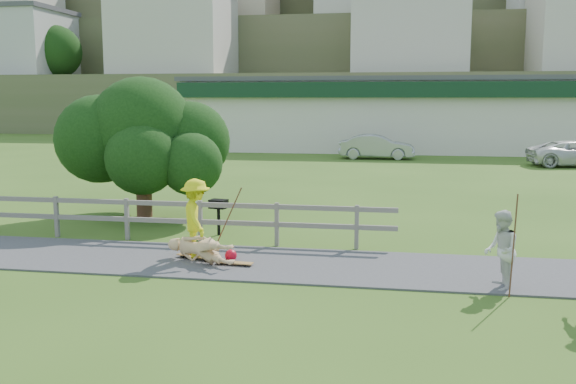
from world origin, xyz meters
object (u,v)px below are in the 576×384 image
object	(u,v)px
skater_rider	(196,222)
car_white	(576,154)
car_silver	(377,147)
skater_fallen	(201,249)
tree	(143,161)
bbq	(219,217)
spectator_a	(501,250)

from	to	relation	value
skater_rider	car_white	xyz separation A→B (m)	(13.87, 23.00, -0.20)
car_silver	skater_fallen	bearing A→B (deg)	173.27
skater_fallen	car_white	bearing A→B (deg)	-2.75
skater_fallen	car_white	distance (m)	27.00
tree	skater_rider	bearing A→B (deg)	-56.20
skater_rider	skater_fallen	world-z (taller)	skater_rider
skater_rider	tree	distance (m)	6.05
skater_fallen	car_silver	world-z (taller)	car_silver
skater_rider	skater_fallen	size ratio (longest dim) A/B	0.98
bbq	skater_fallen	bearing A→B (deg)	-69.84
skater_fallen	tree	bearing A→B (deg)	61.49
car_white	bbq	world-z (taller)	car_white
skater_rider	bbq	bearing A→B (deg)	-21.94
spectator_a	bbq	distance (m)	7.82
car_silver	bbq	bearing A→B (deg)	171.28
skater_rider	spectator_a	distance (m)	6.61
car_silver	car_white	world-z (taller)	car_silver
skater_fallen	bbq	bearing A→B (deg)	36.35
car_silver	bbq	distance (m)	23.00
bbq	car_silver	bearing A→B (deg)	93.15
car_white	bbq	distance (m)	24.70
skater_rider	skater_fallen	distance (m)	0.66
car_silver	car_white	distance (m)	11.09
bbq	car_white	bearing A→B (deg)	66.56
skater_rider	bbq	xyz separation A→B (m)	(-0.27, 2.75, -0.41)
skater_fallen	spectator_a	world-z (taller)	spectator_a
bbq	spectator_a	bearing A→B (deg)	-18.24
skater_fallen	tree	size ratio (longest dim) A/B	0.35
car_white	skater_rider	bearing A→B (deg)	141.29
car_silver	car_white	xyz separation A→B (m)	(10.80, -2.51, -0.05)
car_white	bbq	size ratio (longest dim) A/B	5.12
spectator_a	car_silver	distance (m)	26.86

